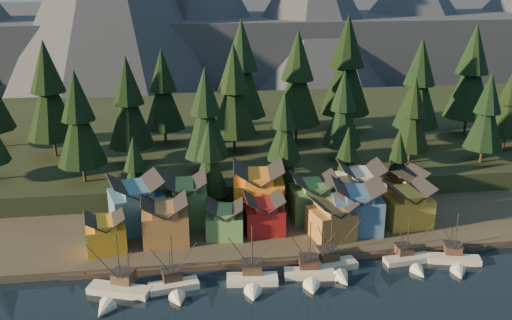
{
  "coord_description": "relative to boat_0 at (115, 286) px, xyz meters",
  "views": [
    {
      "loc": [
        -18.37,
        -77.28,
        52.73
      ],
      "look_at": [
        -3.2,
        30.0,
        15.5
      ],
      "focal_mm": 40.0,
      "sensor_mm": 36.0,
      "label": 1
    }
  ],
  "objects": [
    {
      "name": "ground",
      "position": [
        29.97,
        -7.88,
        -2.17
      ],
      "size": [
        500.0,
        500.0,
        0.0
      ],
      "primitive_type": "plane",
      "color": "black",
      "rests_on": "ground"
    },
    {
      "name": "shore_strip",
      "position": [
        29.97,
        32.12,
        -1.42
      ],
      "size": [
        400.0,
        50.0,
        1.5
      ],
      "primitive_type": "cube",
      "color": "#3A352A",
      "rests_on": "ground"
    },
    {
      "name": "hillside",
      "position": [
        29.97,
        82.12,
        0.83
      ],
      "size": [
        420.0,
        100.0,
        6.0
      ],
      "primitive_type": "cube",
      "color": "black",
      "rests_on": "ground"
    },
    {
      "name": "dock",
      "position": [
        29.97,
        8.62,
        -1.67
      ],
      "size": [
        80.0,
        4.0,
        1.0
      ],
      "primitive_type": "cube",
      "color": "#4B3E36",
      "rests_on": "ground"
    },
    {
      "name": "mountain_ridge",
      "position": [
        25.77,
        205.71,
        23.88
      ],
      "size": [
        560.0,
        190.0,
        90.0
      ],
      "color": "#464D5A",
      "rests_on": "ground"
    },
    {
      "name": "boat_0",
      "position": [
        0.0,
        0.0,
        0.0
      ],
      "size": [
        11.38,
        11.79,
        11.86
      ],
      "rotation": [
        0.0,
        0.0,
        -0.36
      ],
      "color": "beige",
      "rests_on": "ground"
    },
    {
      "name": "boat_1",
      "position": [
        9.73,
        0.36,
        0.06
      ],
      "size": [
        9.09,
        9.67,
        11.2
      ],
      "rotation": [
        0.0,
        0.0,
        0.17
      ],
      "color": "beige",
      "rests_on": "ground"
    },
    {
      "name": "boat_2",
      "position": [
        23.07,
        0.43,
        0.23
      ],
      "size": [
        9.41,
        10.07,
        11.95
      ],
      "rotation": [
        0.0,
        0.0,
        -0.1
      ],
      "color": "silver",
      "rests_on": "ground"
    },
    {
      "name": "boat_3",
      "position": [
        33.41,
        0.99,
        0.15
      ],
      "size": [
        9.45,
        10.08,
        11.68
      ],
      "rotation": [
        0.0,
        0.0,
        -0.12
      ],
      "color": "silver",
      "rests_on": "ground"
    },
    {
      "name": "boat_4",
      "position": [
        38.36,
        3.19,
        0.25
      ],
      "size": [
        10.03,
        10.64,
        12.22
      ],
      "rotation": [
        0.0,
        0.0,
        0.17
      ],
      "color": "beige",
      "rests_on": "ground"
    },
    {
      "name": "boat_5",
      "position": [
        52.99,
        3.58,
        -0.26
      ],
      "size": [
        9.27,
        9.96,
        10.21
      ],
      "rotation": [
        0.0,
        0.0,
        0.09
      ],
      "color": "beige",
      "rests_on": "ground"
    },
    {
      "name": "boat_6",
      "position": [
        61.25,
        2.37,
        -0.2
      ],
      "size": [
        10.18,
        10.64,
        10.71
      ],
      "rotation": [
        0.0,
        0.0,
        -0.27
      ],
      "color": "beige",
      "rests_on": "ground"
    },
    {
      "name": "house_front_0",
      "position": [
        -2.87,
        14.8,
        3.08
      ],
      "size": [
        8.15,
        7.83,
        7.14
      ],
      "rotation": [
        0.0,
        0.0,
        0.16
      ],
      "color": "gold",
      "rests_on": "shore_strip"
    },
    {
      "name": "house_front_1",
      "position": [
        8.2,
        16.75,
        4.06
      ],
      "size": [
        9.06,
        8.73,
        9.0
      ],
      "rotation": [
        0.0,
        0.0,
        0.04
      ],
      "color": "olive",
      "rests_on": "shore_strip"
    },
    {
      "name": "house_front_2",
      "position": [
        19.89,
        17.31,
        3.02
      ],
      "size": [
        8.09,
        8.14,
        7.03
      ],
      "rotation": [
        0.0,
        0.0,
        -0.13
      ],
      "color": "#508246",
      "rests_on": "shore_strip"
    },
    {
      "name": "house_front_3",
      "position": [
        27.81,
        18.0,
        3.42
      ],
      "size": [
        7.7,
        7.35,
        7.8
      ],
      "rotation": [
        0.0,
        0.0,
        0.01
      ],
      "color": "maroon",
      "rests_on": "shore_strip"
    },
    {
      "name": "house_front_4",
      "position": [
        40.64,
        14.24,
        3.53
      ],
      "size": [
        9.35,
        9.83,
        8.0
      ],
      "rotation": [
        0.0,
        0.0,
        0.21
      ],
      "color": "olive",
      "rests_on": "shore_strip"
    },
    {
      "name": "house_front_5",
      "position": [
        46.41,
        16.28,
        4.72
      ],
      "size": [
        10.84,
        10.07,
        10.27
      ],
      "rotation": [
        0.0,
        0.0,
        -0.13
      ],
      "color": "#395F87",
      "rests_on": "shore_strip"
    },
    {
      "name": "house_front_6",
      "position": [
        57.62,
        17.57,
        4.03
      ],
      "size": [
        9.37,
        8.9,
        8.96
      ],
      "rotation": [
        0.0,
        0.0,
        0.05
      ],
      "color": "#B7922F",
      "rests_on": "shore_strip"
    },
    {
      "name": "house_back_0",
      "position": [
        2.5,
        23.44,
        5.09
      ],
      "size": [
        12.22,
        11.94,
        10.98
      ],
      "rotation": [
        0.0,
        0.0,
        0.26
      ],
      "color": "teal",
      "rests_on": "shore_strip"
    },
    {
      "name": "house_back_1",
      "position": [
        12.29,
        25.17,
        4.65
      ],
      "size": [
        9.16,
        9.27,
        10.14
      ],
      "rotation": [
        0.0,
        0.0,
        -0.02
      ],
      "color": "#497A42",
      "rests_on": "shore_strip"
    },
    {
      "name": "house_back_2",
      "position": [
        27.97,
        26.83,
        5.21
      ],
      "size": [
        11.46,
        10.69,
        11.19
      ],
      "rotation": [
        0.0,
        0.0,
        -0.1
      ],
      "color": "orange",
      "rests_on": "shore_strip"
    },
    {
      "name": "house_back_3",
      "position": [
        39.27,
        23.21,
        4.35
      ],
      "size": [
        9.49,
        8.46,
        9.56
      ],
      "rotation": [
        0.0,
        0.0,
        -0.01
      ],
      "color": "#436F3C",
      "rests_on": "shore_strip"
    },
    {
      "name": "house_back_4",
      "position": [
        50.45,
        26.68,
        4.75
      ],
      "size": [
        10.1,
        9.75,
        10.33
      ],
      "rotation": [
        0.0,
        0.0,
        -0.07
      ],
      "color": "beige",
      "rests_on": "shore_strip"
    },
    {
      "name": "house_back_5",
      "position": [
        60.34,
        26.04,
        3.92
      ],
      "size": [
        9.31,
        9.38,
        8.75
      ],
      "rotation": [
        0.0,
        0.0,
        0.22
      ],
      "color": "#A6683A",
      "rests_on": "shore_strip"
    },
    {
      "name": "tree_hill_1",
      "position": [
        -20.03,
        60.12,
        20.08
      ],
      "size": [
        12.76,
        12.76,
        29.72
      ],
      "color": "#332319",
      "rests_on": "hillside"
    },
    {
      "name": "tree_hill_2",
      "position": [
        -10.03,
        40.12,
        17.84
      ],
      "size": [
        11.0,
        11.0,
        25.63
      ],
      "color": "#332319",
      "rests_on": "hillside"
    },
    {
      "name": "tree_hill_3",
      "position": [
        -0.03,
        52.12,
        18.36
      ],
      "size": [
        11.41,
        11.41,
        26.59
      ],
      "color": "#332319",
      "rests_on": "hillside"
    },
    {
      "name": "tree_hill_4",
      "position": [
        7.97,
        67.12,
        18.16
      ],
      "size": [
        11.26,
        11.26,
        26.22
      ],
      "color": "#332319",
      "rests_on": "hillside"
    },
    {
      "name": "tree_hill_5",
      "position": [
        17.97,
        42.12,
        17.68
      ],
      "size": [
        10.88,
        10.88,
        25.34
      ],
      "color": "#332319",
      "rests_on": "hillside"
    },
    {
      "name": "tree_hill_6",
      "position": [
        25.97,
        57.12,
        19.44
      ],
      "size": [
        12.26,
        12.26,
        28.56
      ],
      "color": "#332319",
      "rests_on": "hillside"
    },
    {
      "name": "tree_hill_7",
      "position": [
        35.97,
        40.12,
        14.36
      ],
      "size": [
        8.28,
        8.28,
        19.28
      ],
      "color": "#332319",
      "rests_on": "hillside"
    },
    {
      "name": "tree_hill_8",
      "position": [
        43.97,
        64.12,
        20.67
      ],
      "size": [
        13.22,
        13.22,
        30.8
      ],
      "color": "#332319",
      "rests_on": "hillside"
    },
    {
      "name": "tree_hill_9",
      "position": [
        51.97,
        47.12,
        16.31
      ],
      "size": [
        9.8,
        9.8,
        22.84
      ],
      "color": "#332319",
      "rests_on": "hillside"
    },
    {
      "name": "tree_hill_10",
      "position": [
        59.97,
        72.12,
        22.39
      ],
      "size": [
        14.57,
        14.57,
        33.95
      ],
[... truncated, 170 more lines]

